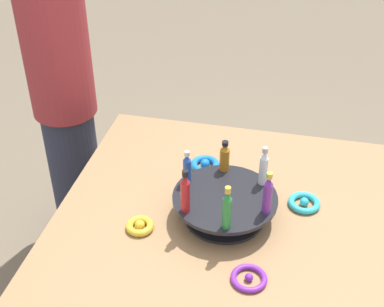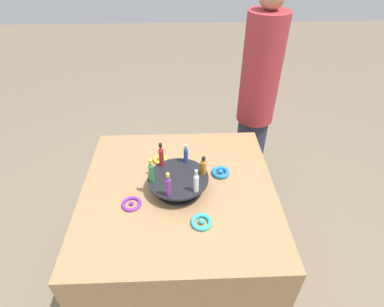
{
  "view_description": "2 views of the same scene",
  "coord_description": "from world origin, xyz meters",
  "px_view_note": "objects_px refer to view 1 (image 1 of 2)",
  "views": [
    {
      "loc": [
        1.22,
        0.17,
        1.81
      ],
      "look_at": [
        -0.09,
        -0.12,
        0.86
      ],
      "focal_mm": 50.0,
      "sensor_mm": 36.0,
      "label": 1
    },
    {
      "loc": [
        -0.03,
        1.14,
        1.83
      ],
      "look_at": [
        -0.08,
        -0.1,
        0.86
      ],
      "focal_mm": 28.0,
      "sensor_mm": 36.0,
      "label": 2
    }
  ],
  "objects_px": {
    "bottle_green": "(227,209)",
    "bottle_purple": "(268,194)",
    "bottle_blue": "(187,168)",
    "ribbon_bow_purple": "(249,278)",
    "person_figure": "(61,82)",
    "display_stand": "(225,205)",
    "ribbon_bow_blue": "(205,165)",
    "bottle_amber": "(225,157)",
    "ribbon_bow_teal": "(304,203)",
    "bottle_clear": "(264,167)",
    "ribbon_bow_gold": "(140,226)",
    "bottle_red": "(185,193)"
  },
  "relations": [
    {
      "from": "bottle_green",
      "to": "bottle_purple",
      "type": "distance_m",
      "value": 0.13
    },
    {
      "from": "bottle_green",
      "to": "bottle_blue",
      "type": "bearing_deg",
      "value": -139.08
    },
    {
      "from": "ribbon_bow_purple",
      "to": "person_figure",
      "type": "xyz_separation_m",
      "value": [
        -0.81,
        -0.88,
        0.07
      ]
    },
    {
      "from": "display_stand",
      "to": "ribbon_bow_blue",
      "type": "height_order",
      "value": "display_stand"
    },
    {
      "from": "bottle_green",
      "to": "bottle_amber",
      "type": "relative_size",
      "value": 1.32
    },
    {
      "from": "ribbon_bow_teal",
      "to": "bottle_clear",
      "type": "bearing_deg",
      "value": -81.64
    },
    {
      "from": "ribbon_bow_purple",
      "to": "ribbon_bow_teal",
      "type": "height_order",
      "value": "ribbon_bow_teal"
    },
    {
      "from": "bottle_blue",
      "to": "person_figure",
      "type": "height_order",
      "value": "person_figure"
    },
    {
      "from": "bottle_blue",
      "to": "ribbon_bow_teal",
      "type": "xyz_separation_m",
      "value": [
        -0.06,
        0.36,
        -0.12
      ]
    },
    {
      "from": "ribbon_bow_teal",
      "to": "ribbon_bow_gold",
      "type": "xyz_separation_m",
      "value": [
        0.21,
        -0.47,
        0.0
      ]
    },
    {
      "from": "ribbon_bow_teal",
      "to": "ribbon_bow_blue",
      "type": "relative_size",
      "value": 1.01
    },
    {
      "from": "bottle_clear",
      "to": "ribbon_bow_blue",
      "type": "distance_m",
      "value": 0.29
    },
    {
      "from": "ribbon_bow_gold",
      "to": "bottle_amber",
      "type": "bearing_deg",
      "value": 138.49
    },
    {
      "from": "display_stand",
      "to": "ribbon_bow_purple",
      "type": "relative_size",
      "value": 3.19
    },
    {
      "from": "bottle_purple",
      "to": "bottle_amber",
      "type": "bearing_deg",
      "value": -139.08
    },
    {
      "from": "bottle_blue",
      "to": "bottle_red",
      "type": "bearing_deg",
      "value": 10.92
    },
    {
      "from": "bottle_green",
      "to": "person_figure",
      "type": "height_order",
      "value": "person_figure"
    },
    {
      "from": "bottle_blue",
      "to": "bottle_green",
      "type": "bearing_deg",
      "value": 40.92
    },
    {
      "from": "bottle_red",
      "to": "ribbon_bow_gold",
      "type": "xyz_separation_m",
      "value": [
        0.02,
        -0.14,
        -0.14
      ]
    },
    {
      "from": "bottle_purple",
      "to": "ribbon_bow_purple",
      "type": "relative_size",
      "value": 1.41
    },
    {
      "from": "bottle_blue",
      "to": "ribbon_bow_purple",
      "type": "xyz_separation_m",
      "value": [
        0.28,
        0.23,
        -0.13
      ]
    },
    {
      "from": "display_stand",
      "to": "bottle_clear",
      "type": "distance_m",
      "value": 0.16
    },
    {
      "from": "bottle_clear",
      "to": "ribbon_bow_purple",
      "type": "bearing_deg",
      "value": 1.14
    },
    {
      "from": "bottle_purple",
      "to": "ribbon_bow_teal",
      "type": "relative_size",
      "value": 1.38
    },
    {
      "from": "bottle_red",
      "to": "ribbon_bow_gold",
      "type": "bearing_deg",
      "value": -81.64
    },
    {
      "from": "bottle_red",
      "to": "bottle_clear",
      "type": "xyz_separation_m",
      "value": [
        -0.17,
        0.2,
        -0.0
      ]
    },
    {
      "from": "bottle_green",
      "to": "person_figure",
      "type": "xyz_separation_m",
      "value": [
        -0.7,
        -0.8,
        -0.06
      ]
    },
    {
      "from": "bottle_red",
      "to": "ribbon_bow_purple",
      "type": "distance_m",
      "value": 0.29
    },
    {
      "from": "bottle_clear",
      "to": "bottle_blue",
      "type": "xyz_separation_m",
      "value": [
        0.04,
        -0.23,
        -0.01
      ]
    },
    {
      "from": "bottle_clear",
      "to": "ribbon_bow_gold",
      "type": "distance_m",
      "value": 0.41
    },
    {
      "from": "bottle_green",
      "to": "person_figure",
      "type": "bearing_deg",
      "value": -131.22
    },
    {
      "from": "bottle_red",
      "to": "ribbon_bow_teal",
      "type": "bearing_deg",
      "value": 120.01
    },
    {
      "from": "bottle_blue",
      "to": "ribbon_bow_teal",
      "type": "distance_m",
      "value": 0.39
    },
    {
      "from": "bottle_amber",
      "to": "bottle_blue",
      "type": "bearing_deg",
      "value": -49.08
    },
    {
      "from": "bottle_purple",
      "to": "bottle_clear",
      "type": "xyz_separation_m",
      "value": [
        -0.13,
        -0.03,
        -0.0
      ]
    },
    {
      "from": "bottle_purple",
      "to": "person_figure",
      "type": "bearing_deg",
      "value": -124.26
    },
    {
      "from": "bottle_clear",
      "to": "bottle_blue",
      "type": "distance_m",
      "value": 0.23
    },
    {
      "from": "ribbon_bow_purple",
      "to": "ribbon_bow_blue",
      "type": "relative_size",
      "value": 0.99
    },
    {
      "from": "ribbon_bow_gold",
      "to": "person_figure",
      "type": "distance_m",
      "value": 0.87
    },
    {
      "from": "bottle_amber",
      "to": "ribbon_bow_purple",
      "type": "relative_size",
      "value": 1.07
    },
    {
      "from": "ribbon_bow_teal",
      "to": "person_figure",
      "type": "relative_size",
      "value": 0.06
    },
    {
      "from": "bottle_amber",
      "to": "ribbon_bow_teal",
      "type": "distance_m",
      "value": 0.29
    },
    {
      "from": "ribbon_bow_blue",
      "to": "person_figure",
      "type": "relative_size",
      "value": 0.06
    },
    {
      "from": "display_stand",
      "to": "bottle_blue",
      "type": "relative_size",
      "value": 2.78
    },
    {
      "from": "bottle_red",
      "to": "ribbon_bow_teal",
      "type": "relative_size",
      "value": 1.41
    },
    {
      "from": "ribbon_bow_blue",
      "to": "ribbon_bow_teal",
      "type": "bearing_deg",
      "value": 69.43
    },
    {
      "from": "ribbon_bow_gold",
      "to": "bottle_purple",
      "type": "bearing_deg",
      "value": 99.96
    },
    {
      "from": "bottle_green",
      "to": "ribbon_bow_teal",
      "type": "bearing_deg",
      "value": 138.49
    },
    {
      "from": "bottle_clear",
      "to": "display_stand",
      "type": "bearing_deg",
      "value": -49.08
    },
    {
      "from": "ribbon_bow_purple",
      "to": "ribbon_bow_teal",
      "type": "bearing_deg",
      "value": 159.43
    }
  ]
}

